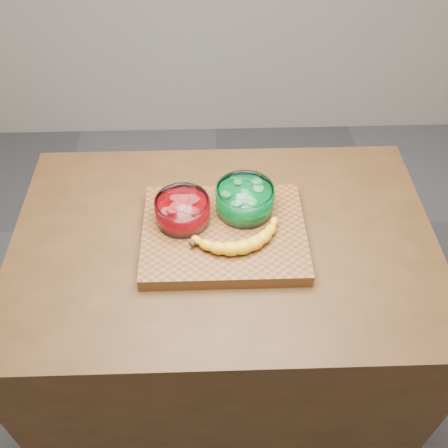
{
  "coord_description": "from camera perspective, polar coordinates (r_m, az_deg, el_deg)",
  "views": [
    {
      "loc": [
        -0.03,
        -0.93,
        1.95
      ],
      "look_at": [
        0.0,
        0.0,
        0.96
      ],
      "focal_mm": 40.0,
      "sensor_mm": 36.0,
      "label": 1
    }
  ],
  "objects": [
    {
      "name": "banana",
      "position": [
        1.33,
        1.41,
        -1.3
      ],
      "size": [
        0.28,
        0.16,
        0.04
      ],
      "primitive_type": null,
      "color": "#F2AC15",
      "rests_on": "cutting_board"
    },
    {
      "name": "bowl_green",
      "position": [
        1.4,
        2.39,
        2.8
      ],
      "size": [
        0.16,
        0.16,
        0.08
      ],
      "color": "white",
      "rests_on": "cutting_board"
    },
    {
      "name": "counter",
      "position": [
        1.77,
        -0.0,
        -11.36
      ],
      "size": [
        1.2,
        0.8,
        0.9
      ],
      "primitive_type": "cube",
      "color": "#4E3017",
      "rests_on": "ground"
    },
    {
      "name": "ground",
      "position": [
        2.16,
        -0.0,
        -17.64
      ],
      "size": [
        3.5,
        3.5,
        0.0
      ],
      "primitive_type": "plane",
      "color": "#55555A",
      "rests_on": "ground"
    },
    {
      "name": "cutting_board",
      "position": [
        1.39,
        -0.0,
        -1.13
      ],
      "size": [
        0.45,
        0.35,
        0.04
      ],
      "primitive_type": "cube",
      "color": "brown",
      "rests_on": "counter"
    },
    {
      "name": "bowl_red",
      "position": [
        1.38,
        -4.74,
        1.55
      ],
      "size": [
        0.15,
        0.15,
        0.07
      ],
      "color": "white",
      "rests_on": "cutting_board"
    }
  ]
}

